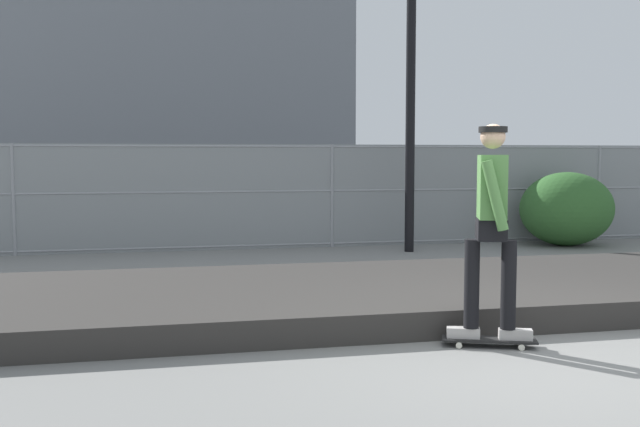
{
  "coord_description": "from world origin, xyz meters",
  "views": [
    {
      "loc": [
        -2.99,
        -5.17,
        1.63
      ],
      "look_at": [
        -0.91,
        4.3,
        0.86
      ],
      "focal_mm": 40.27,
      "sensor_mm": 36.0,
      "label": 1
    }
  ],
  "objects_px": {
    "skateboard": "(489,340)",
    "skater": "(491,217)",
    "shrub_left": "(567,209)",
    "parked_car_mid": "(465,190)",
    "parked_car_near": "(193,192)"
  },
  "relations": [
    {
      "from": "skateboard",
      "to": "parked_car_mid",
      "type": "bearing_deg",
      "value": 67.25
    },
    {
      "from": "parked_car_mid",
      "to": "shrub_left",
      "type": "bearing_deg",
      "value": -86.76
    },
    {
      "from": "skater",
      "to": "shrub_left",
      "type": "bearing_deg",
      "value": 53.99
    },
    {
      "from": "parked_car_near",
      "to": "shrub_left",
      "type": "relative_size",
      "value": 2.53
    },
    {
      "from": "skateboard",
      "to": "skater",
      "type": "distance_m",
      "value": 1.07
    },
    {
      "from": "skater",
      "to": "parked_car_mid",
      "type": "relative_size",
      "value": 0.41
    },
    {
      "from": "skater",
      "to": "shrub_left",
      "type": "height_order",
      "value": "skater"
    },
    {
      "from": "parked_car_near",
      "to": "parked_car_mid",
      "type": "xyz_separation_m",
      "value": [
        6.35,
        -0.37,
        0.0
      ]
    },
    {
      "from": "skater",
      "to": "parked_car_near",
      "type": "relative_size",
      "value": 0.42
    },
    {
      "from": "parked_car_mid",
      "to": "skateboard",
      "type": "bearing_deg",
      "value": -112.75
    },
    {
      "from": "skateboard",
      "to": "parked_car_mid",
      "type": "distance_m",
      "value": 11.1
    },
    {
      "from": "skater",
      "to": "parked_car_mid",
      "type": "distance_m",
      "value": 11.08
    },
    {
      "from": "skateboard",
      "to": "parked_car_near",
      "type": "relative_size",
      "value": 0.19
    },
    {
      "from": "skateboard",
      "to": "skater",
      "type": "bearing_deg",
      "value": -135.0
    },
    {
      "from": "shrub_left",
      "to": "skateboard",
      "type": "bearing_deg",
      "value": -126.01
    }
  ]
}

